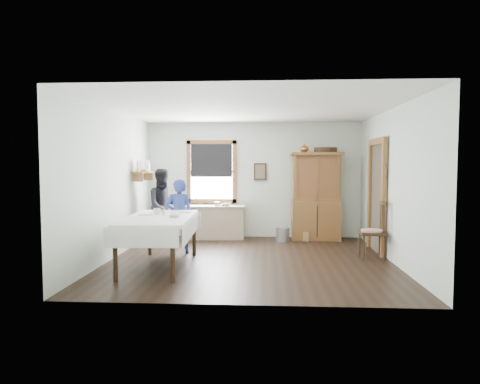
# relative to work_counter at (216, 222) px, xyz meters

# --- Properties ---
(room) EXTENTS (5.01, 5.01, 2.70)m
(room) POSITION_rel_work_counter_xyz_m (0.88, -2.18, 0.96)
(room) COLOR black
(room) RESTS_ON ground
(window) EXTENTS (1.18, 0.07, 1.48)m
(window) POSITION_rel_work_counter_xyz_m (-0.12, 0.29, 1.24)
(window) COLOR white
(window) RESTS_ON room
(doorway) EXTENTS (0.09, 1.14, 2.22)m
(doorway) POSITION_rel_work_counter_xyz_m (3.33, -1.33, 0.78)
(doorway) COLOR #413A2F
(doorway) RESTS_ON room
(wall_shelf) EXTENTS (0.24, 1.00, 0.44)m
(wall_shelf) POSITION_rel_work_counter_xyz_m (-1.49, -0.64, 1.19)
(wall_shelf) COLOR brown
(wall_shelf) RESTS_ON room
(framed_picture) EXTENTS (0.30, 0.04, 0.40)m
(framed_picture) POSITION_rel_work_counter_xyz_m (1.03, 0.28, 1.16)
(framed_picture) COLOR #382413
(framed_picture) RESTS_ON room
(rug_beater) EXTENTS (0.01, 0.27, 0.27)m
(rug_beater) POSITION_rel_work_counter_xyz_m (3.33, -1.88, 1.33)
(rug_beater) COLOR black
(rug_beater) RESTS_ON room
(work_counter) EXTENTS (1.37, 0.58, 0.77)m
(work_counter) POSITION_rel_work_counter_xyz_m (0.00, 0.00, 0.00)
(work_counter) COLOR tan
(work_counter) RESTS_ON room
(china_hutch) EXTENTS (1.17, 0.57, 1.99)m
(china_hutch) POSITION_rel_work_counter_xyz_m (2.31, 0.01, 0.61)
(china_hutch) COLOR brown
(china_hutch) RESTS_ON room
(dining_table) EXTENTS (1.23, 2.18, 0.85)m
(dining_table) POSITION_rel_work_counter_xyz_m (-0.61, -2.81, 0.04)
(dining_table) COLOR white
(dining_table) RESTS_ON room
(spindle_chair) EXTENTS (0.49, 0.49, 1.06)m
(spindle_chair) POSITION_rel_work_counter_xyz_m (3.09, -1.96, 0.14)
(spindle_chair) COLOR #382413
(spindle_chair) RESTS_ON room
(pail) EXTENTS (0.39, 0.39, 0.32)m
(pail) POSITION_rel_work_counter_xyz_m (1.54, -0.30, -0.23)
(pail) COLOR #9EA0A6
(pail) RESTS_ON room
(wicker_basket) EXTENTS (0.41, 0.34, 0.21)m
(wicker_basket) POSITION_rel_work_counter_xyz_m (1.99, -0.10, -0.28)
(wicker_basket) COLOR #A7754C
(wicker_basket) RESTS_ON room
(woman_blue) EXTENTS (0.53, 0.38, 1.34)m
(woman_blue) POSITION_rel_work_counter_xyz_m (-0.50, -1.68, 0.28)
(woman_blue) COLOR navy
(woman_blue) RESTS_ON room
(figure_dark) EXTENTS (0.92, 0.87, 1.50)m
(figure_dark) POSITION_rel_work_counter_xyz_m (-1.05, -0.64, 0.37)
(figure_dark) COLOR black
(figure_dark) RESTS_ON room
(table_cup_a) EXTENTS (0.15, 0.15, 0.10)m
(table_cup_a) POSITION_rel_work_counter_xyz_m (-0.74, -2.45, 0.52)
(table_cup_a) COLOR silver
(table_cup_a) RESTS_ON dining_table
(table_cup_b) EXTENTS (0.11, 0.11, 0.09)m
(table_cup_b) POSITION_rel_work_counter_xyz_m (-0.60, -2.57, 0.51)
(table_cup_b) COLOR silver
(table_cup_b) RESTS_ON dining_table
(table_bowl) EXTENTS (0.27, 0.27, 0.06)m
(table_bowl) POSITION_rel_work_counter_xyz_m (-0.34, -2.86, 0.49)
(table_bowl) COLOR silver
(table_bowl) RESTS_ON dining_table
(counter_book) EXTENTS (0.26, 0.27, 0.02)m
(counter_book) POSITION_rel_work_counter_xyz_m (0.08, -0.08, 0.40)
(counter_book) COLOR brown
(counter_book) RESTS_ON work_counter
(counter_bowl) EXTENTS (0.21, 0.21, 0.07)m
(counter_bowl) POSITION_rel_work_counter_xyz_m (0.26, -0.08, 0.42)
(counter_bowl) COLOR silver
(counter_bowl) RESTS_ON work_counter
(shelf_bowl) EXTENTS (0.22, 0.22, 0.05)m
(shelf_bowl) POSITION_rel_work_counter_xyz_m (-1.49, -0.63, 1.21)
(shelf_bowl) COLOR silver
(shelf_bowl) RESTS_ON wall_shelf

